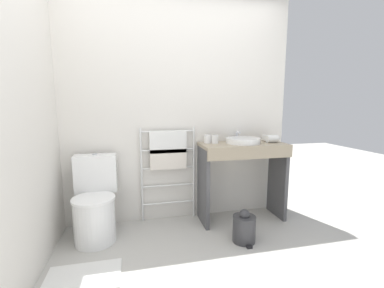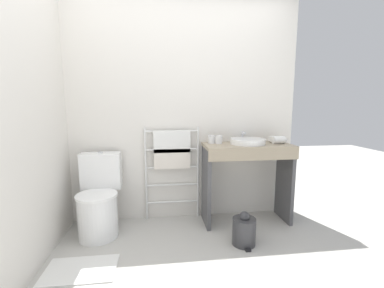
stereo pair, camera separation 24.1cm
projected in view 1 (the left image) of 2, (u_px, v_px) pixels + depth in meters
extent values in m
cube|color=silver|center=(175.00, 105.00, 2.91)|extent=(2.68, 0.12, 2.62)
cube|color=silver|center=(22.00, 106.00, 1.92)|extent=(0.12, 2.00, 2.62)
cylinder|color=white|center=(95.00, 221.00, 2.46)|extent=(0.38, 0.38, 0.42)
cylinder|color=white|center=(93.00, 199.00, 2.43)|extent=(0.40, 0.40, 0.02)
cube|color=white|center=(96.00, 173.00, 2.65)|extent=(0.41, 0.17, 0.39)
cylinder|color=silver|center=(95.00, 154.00, 2.61)|extent=(0.05, 0.05, 0.01)
cylinder|color=silver|center=(142.00, 176.00, 2.85)|extent=(0.02, 0.02, 1.07)
cylinder|color=silver|center=(194.00, 173.00, 2.99)|extent=(0.02, 0.02, 1.07)
cylinder|color=silver|center=(169.00, 203.00, 2.97)|extent=(0.60, 0.02, 0.02)
cylinder|color=silver|center=(168.00, 185.00, 2.94)|extent=(0.60, 0.02, 0.02)
cylinder|color=silver|center=(168.00, 168.00, 2.91)|extent=(0.60, 0.02, 0.02)
cylinder|color=silver|center=(168.00, 150.00, 2.88)|extent=(0.60, 0.02, 0.02)
cylinder|color=silver|center=(168.00, 131.00, 2.84)|extent=(0.60, 0.02, 0.02)
cube|color=white|center=(168.00, 142.00, 2.83)|extent=(0.41, 0.04, 0.25)
cube|color=silver|center=(168.00, 159.00, 2.86)|extent=(0.41, 0.04, 0.23)
cube|color=gray|center=(243.00, 145.00, 2.86)|extent=(0.95, 0.45, 0.03)
cube|color=gray|center=(251.00, 154.00, 2.67)|extent=(0.95, 0.02, 0.10)
cube|color=#4C4C4F|center=(203.00, 186.00, 2.83)|extent=(0.04, 0.38, 0.85)
cube|color=#4C4C4F|center=(278.00, 181.00, 3.03)|extent=(0.04, 0.38, 0.85)
cylinder|color=white|center=(243.00, 141.00, 2.87)|extent=(0.38, 0.38, 0.06)
cylinder|color=silver|center=(243.00, 138.00, 2.86)|extent=(0.31, 0.31, 0.01)
cylinder|color=silver|center=(237.00, 136.00, 3.04)|extent=(0.02, 0.02, 0.12)
cylinder|color=silver|center=(238.00, 132.00, 2.99)|extent=(0.02, 0.09, 0.02)
cylinder|color=white|center=(208.00, 139.00, 2.88)|extent=(0.08, 0.08, 0.09)
cylinder|color=white|center=(215.00, 139.00, 2.86)|extent=(0.08, 0.08, 0.09)
cylinder|color=white|center=(272.00, 139.00, 2.91)|extent=(0.13, 0.08, 0.08)
cone|color=silver|center=(279.00, 139.00, 2.93)|extent=(0.05, 0.07, 0.07)
cube|color=white|center=(266.00, 138.00, 2.99)|extent=(0.05, 0.10, 0.06)
cylinder|color=#333335|center=(244.00, 229.00, 2.48)|extent=(0.22, 0.22, 0.26)
sphere|color=#333335|center=(245.00, 214.00, 2.46)|extent=(0.10, 0.10, 0.10)
cube|color=black|center=(249.00, 247.00, 2.38)|extent=(0.05, 0.04, 0.02)
cube|color=silver|center=(83.00, 277.00, 1.97)|extent=(0.56, 0.36, 0.01)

